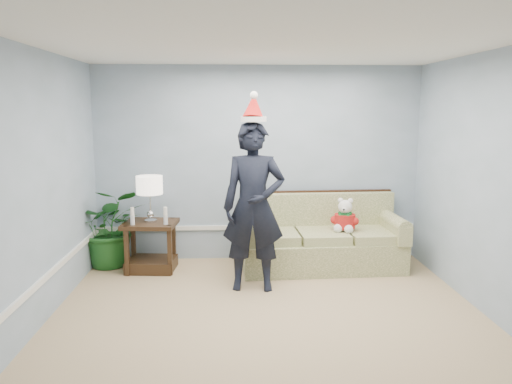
{
  "coord_description": "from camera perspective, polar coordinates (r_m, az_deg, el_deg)",
  "views": [
    {
      "loc": [
        -0.36,
        -4.41,
        2.12
      ],
      "look_at": [
        -0.08,
        1.55,
        1.12
      ],
      "focal_mm": 35.0,
      "sensor_mm": 36.0,
      "label": 1
    }
  ],
  "objects": [
    {
      "name": "room_shell",
      "position": [
        4.49,
        1.92,
        -0.33
      ],
      "size": [
        4.54,
        5.04,
        2.74
      ],
      "color": "tan",
      "rests_on": "ground"
    },
    {
      "name": "houseplant",
      "position": [
        7.01,
        -16.22,
        -3.85
      ],
      "size": [
        1.0,
        0.87,
        1.08
      ],
      "primitive_type": "imported",
      "rotation": [
        0.0,
        0.0,
        0.03
      ],
      "color": "#19511C",
      "rests_on": "room_shell"
    },
    {
      "name": "teddy_bear",
      "position": [
        6.68,
        10.14,
        -3.06
      ],
      "size": [
        0.35,
        0.35,
        0.45
      ],
      "rotation": [
        0.0,
        0.0,
        -0.37
      ],
      "color": "white",
      "rests_on": "sofa"
    },
    {
      "name": "candle_pair",
      "position": [
        6.5,
        -12.13,
        -2.76
      ],
      "size": [
        0.48,
        0.06,
        0.23
      ],
      "color": "silver",
      "rests_on": "side_table"
    },
    {
      "name": "table_lamp",
      "position": [
        6.57,
        -12.07,
        0.55
      ],
      "size": [
        0.34,
        0.34,
        0.61
      ],
      "color": "silver",
      "rests_on": "side_table"
    },
    {
      "name": "man",
      "position": [
        5.79,
        -0.26,
        -1.69
      ],
      "size": [
        0.75,
        0.52,
        1.98
      ],
      "primitive_type": "imported",
      "rotation": [
        0.0,
        0.0,
        -0.06
      ],
      "color": "black",
      "rests_on": "room_shell"
    },
    {
      "name": "sofa",
      "position": [
        6.81,
        7.4,
        -5.6
      ],
      "size": [
        2.14,
        0.99,
        0.99
      ],
      "rotation": [
        0.0,
        0.0,
        0.04
      ],
      "color": "#5B6C33",
      "rests_on": "room_shell"
    },
    {
      "name": "santa_hat",
      "position": [
        5.7,
        -0.28,
        9.52
      ],
      "size": [
        0.35,
        0.38,
        0.35
      ],
      "rotation": [
        0.0,
        0.0,
        -0.21
      ],
      "color": "white",
      "rests_on": "man"
    },
    {
      "name": "wainscot_trim",
      "position": [
        5.88,
        -10.67,
        -7.1
      ],
      "size": [
        4.49,
        4.99,
        0.06
      ],
      "color": "white",
      "rests_on": "room_shell"
    },
    {
      "name": "side_table",
      "position": [
        6.77,
        -11.89,
        -6.66
      ],
      "size": [
        0.72,
        0.62,
        0.65
      ],
      "rotation": [
        0.0,
        0.0,
        -0.09
      ],
      "color": "#3B2615",
      "rests_on": "room_shell"
    }
  ]
}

